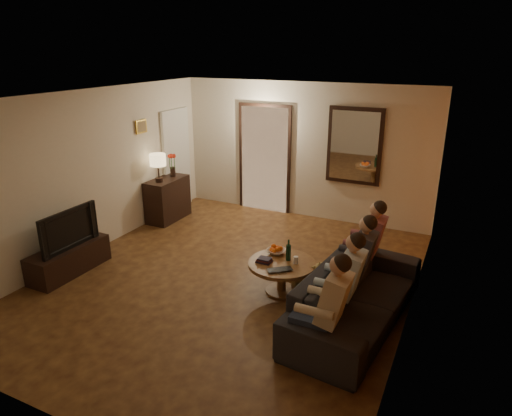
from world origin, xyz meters
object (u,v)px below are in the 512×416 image
at_px(person_c, 356,266).
at_px(bowl, 276,251).
at_px(wine_bottle, 288,250).
at_px(person_d, 367,248).
at_px(dog, 310,275).
at_px(coffee_table, 282,277).
at_px(table_lamp, 158,168).
at_px(dresser, 168,199).
at_px(laptop, 281,272).
at_px(person_a, 327,314).
at_px(person_b, 343,288).
at_px(sofa, 357,296).
at_px(tv_stand, 69,259).
at_px(tv, 64,228).

xyz_separation_m(person_c, bowl, (-1.18, 0.20, -0.12)).
xyz_separation_m(bowl, wine_bottle, (0.23, -0.12, 0.12)).
relative_size(person_d, dog, 2.14).
relative_size(person_c, coffee_table, 1.30).
height_order(table_lamp, bowl, table_lamp).
relative_size(dresser, laptop, 2.79).
height_order(person_a, dog, person_a).
height_order(person_b, person_d, same).
bearing_deg(sofa, dog, 67.25).
bearing_deg(coffee_table, sofa, -14.34).
bearing_deg(person_a, table_lamp, 147.50).
relative_size(table_lamp, person_c, 0.45).
distance_m(tv_stand, person_b, 4.11).
distance_m(person_d, laptop, 1.28).
relative_size(person_c, person_d, 1.00).
xyz_separation_m(tv_stand, coffee_table, (3.09, 0.84, 0.02)).
bearing_deg(table_lamp, coffee_table, -24.72).
bearing_deg(person_d, dresser, 165.96).
relative_size(table_lamp, tv, 0.53).
relative_size(wine_bottle, laptop, 0.94).
bearing_deg(bowl, sofa, -21.41).
bearing_deg(bowl, person_a, -49.97).
height_order(person_a, person_b, same).
distance_m(dog, wine_bottle, 0.45).
height_order(dresser, laptop, dresser).
distance_m(tv, person_b, 4.09).
relative_size(tv_stand, person_c, 1.04).
relative_size(table_lamp, wine_bottle, 1.74).
relative_size(person_d, laptop, 3.65).
height_order(person_d, coffee_table, person_d).
distance_m(tv, person_a, 4.10).
xyz_separation_m(table_lamp, person_c, (4.08, -1.40, -0.49)).
bearing_deg(tv, dog, -74.22).
bearing_deg(wine_bottle, dresser, 153.84).
xyz_separation_m(dresser, coffee_table, (3.09, -1.64, -0.18)).
xyz_separation_m(table_lamp, person_b, (4.08, -2.00, -0.49)).
distance_m(tv, dog, 3.60).
relative_size(person_c, laptop, 3.65).
xyz_separation_m(dog, bowl, (-0.53, 0.08, 0.20)).
height_order(person_b, laptop, person_b).
xyz_separation_m(tv_stand, person_d, (4.08, 1.46, 0.39)).
bearing_deg(table_lamp, sofa, -22.13).
bearing_deg(person_d, person_c, -90.00).
distance_m(dresser, person_d, 4.21).
relative_size(coffee_table, wine_bottle, 2.97).
relative_size(person_a, person_b, 1.00).
relative_size(person_a, person_c, 1.00).
height_order(table_lamp, tv_stand, table_lamp).
height_order(sofa, person_c, person_c).
distance_m(coffee_table, wine_bottle, 0.40).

